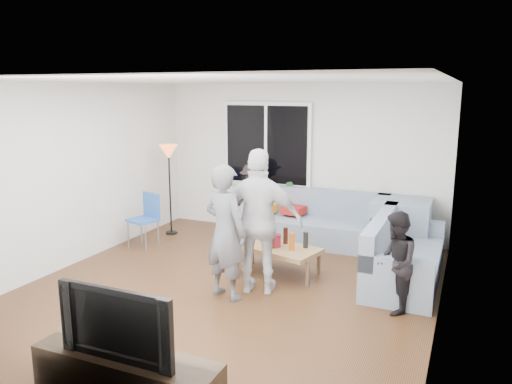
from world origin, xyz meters
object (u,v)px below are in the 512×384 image
at_px(player_right, 260,222).
at_px(spectator_right, 395,263).
at_px(floor_lamp, 170,190).
at_px(sofa_right_section, 406,250).
at_px(side_chair, 143,221).
at_px(spectator_back, 253,199).
at_px(sofa_back_section, 315,218).
at_px(player_left, 225,232).
at_px(tv_console, 127,380).
at_px(television, 124,320).
at_px(coffee_table, 278,260).

height_order(player_right, spectator_right, player_right).
bearing_deg(floor_lamp, sofa_right_section, -9.14).
bearing_deg(spectator_right, side_chair, -113.88).
xyz_separation_m(side_chair, spectator_back, (1.36, 1.32, 0.20)).
xyz_separation_m(floor_lamp, spectator_right, (4.07, -1.66, -0.20)).
bearing_deg(spectator_back, sofa_back_section, 17.12).
xyz_separation_m(player_left, tv_console, (0.24, -2.23, -0.60)).
bearing_deg(television, player_right, 88.33).
xyz_separation_m(sofa_right_section, player_right, (-1.63, -1.10, 0.48)).
height_order(coffee_table, television, television).
bearing_deg(tv_console, player_left, 96.24).
bearing_deg(tv_console, spectator_back, 101.88).
bearing_deg(side_chair, spectator_right, 6.76).
xyz_separation_m(tv_console, television, (0.00, 0.00, 0.52)).
height_order(player_left, tv_console, player_left).
xyz_separation_m(player_right, television, (-0.07, -2.53, -0.17)).
height_order(side_chair, player_left, player_left).
xyz_separation_m(player_right, spectator_back, (-1.08, 2.27, -0.27)).
relative_size(side_chair, player_left, 0.52).
relative_size(player_left, tv_console, 1.03).
distance_m(coffee_table, spectator_back, 1.99).
bearing_deg(sofa_back_section, side_chair, -152.55).
bearing_deg(sofa_back_section, coffee_table, -91.28).
distance_m(floor_lamp, tv_console, 4.93).
distance_m(sofa_back_section, television, 4.78).
bearing_deg(television, floor_lamp, 118.92).
distance_m(spectator_back, tv_console, 4.92).
bearing_deg(player_right, coffee_table, -103.65).
bearing_deg(player_right, spectator_right, 169.99).
distance_m(sofa_back_section, player_left, 2.60).
distance_m(player_right, spectator_back, 2.53).
height_order(sofa_back_section, television, television).
relative_size(sofa_right_section, spectator_right, 1.71).
height_order(player_left, television, player_left).
bearing_deg(player_left, spectator_back, -57.54).
bearing_deg(television, spectator_back, 101.88).
xyz_separation_m(sofa_right_section, floor_lamp, (-4.07, 0.65, 0.36)).
bearing_deg(spectator_right, sofa_back_section, -155.52).
height_order(sofa_back_section, player_right, player_right).
xyz_separation_m(spectator_right, tv_console, (-1.70, -2.63, -0.36)).
bearing_deg(sofa_right_section, coffee_table, 105.47).
height_order(sofa_right_section, spectator_back, spectator_back).
distance_m(player_left, spectator_right, 2.00).
bearing_deg(television, spectator_right, 57.13).
height_order(sofa_back_section, sofa_right_section, same).
relative_size(player_left, spectator_back, 1.30).
bearing_deg(player_right, side_chair, -34.50).
distance_m(side_chair, tv_console, 4.22).
distance_m(tv_console, television, 0.52).
bearing_deg(spectator_back, side_chair, -117.22).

